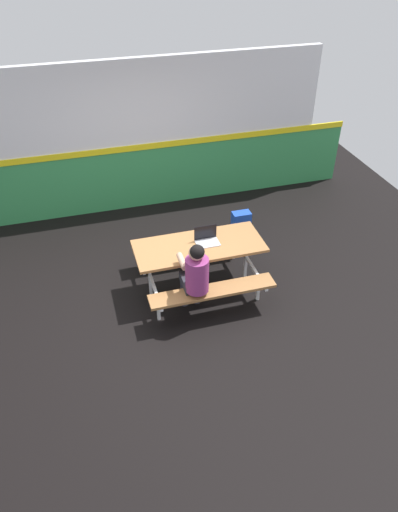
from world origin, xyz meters
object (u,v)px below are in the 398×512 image
backpack_dark (241,224)px  laptop_silver (207,239)px  student_nearer (195,274)px  picnic_table_main (199,255)px

backpack_dark → laptop_silver: bearing=-130.9°
student_nearer → picnic_table_main: bearing=69.4°
student_nearer → laptop_silver: student_nearer is taller
picnic_table_main → laptop_silver: size_ratio=5.56×
picnic_table_main → backpack_dark: size_ratio=4.06×
student_nearer → laptop_silver: (0.33, 0.60, 0.08)m
backpack_dark → picnic_table_main: bearing=-133.4°
picnic_table_main → laptop_silver: (0.12, 0.04, 0.21)m
laptop_silver → student_nearer: bearing=-119.2°
picnic_table_main → backpack_dark: bearing=46.6°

